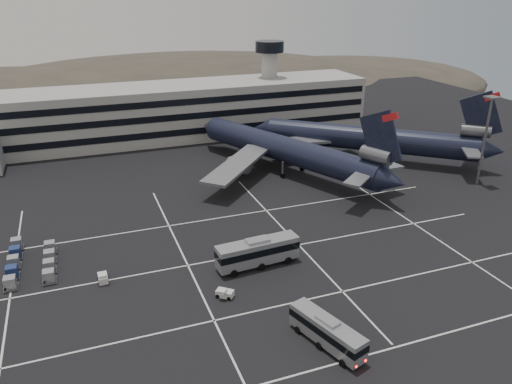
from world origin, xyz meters
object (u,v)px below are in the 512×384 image
(tug_a, at_px, (103,278))
(uld_cluster, at_px, (30,262))
(bus_near, at_px, (327,331))
(bus_far, at_px, (258,251))
(trijet_main, at_px, (288,150))

(tug_a, height_order, uld_cluster, uld_cluster)
(bus_near, xyz_separation_m, bus_far, (-1.18, 19.20, 0.42))
(trijet_main, distance_m, bus_near, 57.17)
(trijet_main, relative_size, bus_near, 5.20)
(uld_cluster, bearing_deg, bus_far, -19.82)
(bus_near, bearing_deg, trijet_main, 53.15)
(tug_a, bearing_deg, bus_far, -9.69)
(bus_near, distance_m, bus_far, 19.24)
(bus_far, xyz_separation_m, uld_cluster, (-31.38, 11.31, -1.52))
(trijet_main, bearing_deg, bus_near, -133.01)
(bus_far, relative_size, uld_cluster, 0.90)
(bus_far, distance_m, uld_cluster, 33.39)
(bus_far, distance_m, tug_a, 22.05)
(trijet_main, relative_size, bus_far, 4.33)
(trijet_main, relative_size, uld_cluster, 3.90)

